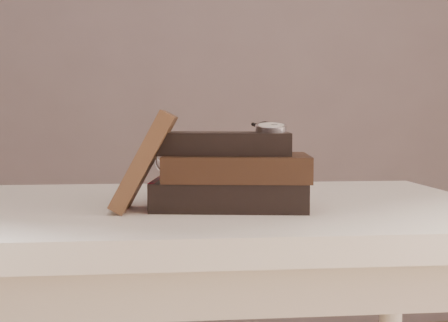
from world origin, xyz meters
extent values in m
cube|color=slate|center=(0.00, 1.75, 1.35)|extent=(3.50, 0.02, 2.70)
cube|color=white|center=(0.00, 0.35, 0.73)|extent=(1.00, 0.60, 0.04)
cube|color=white|center=(0.00, 0.35, 0.67)|extent=(0.88, 0.49, 0.08)
cube|color=black|center=(0.05, 0.30, 0.77)|extent=(0.26, 0.20, 0.05)
cube|color=beige|center=(0.05, 0.30, 0.77)|extent=(0.26, 0.19, 0.04)
cube|color=gold|center=(-0.06, 0.34, 0.77)|extent=(0.01, 0.01, 0.05)
cube|color=maroon|center=(-0.07, 0.32, 0.77)|extent=(0.03, 0.15, 0.05)
cube|color=black|center=(0.06, 0.29, 0.82)|extent=(0.25, 0.19, 0.04)
cube|color=beige|center=(0.06, 0.29, 0.82)|extent=(0.24, 0.17, 0.03)
cube|color=gold|center=(-0.05, 0.33, 0.82)|extent=(0.01, 0.01, 0.04)
cube|color=black|center=(0.04, 0.31, 0.85)|extent=(0.23, 0.18, 0.04)
cube|color=beige|center=(0.04, 0.31, 0.85)|extent=(0.22, 0.16, 0.03)
cube|color=gold|center=(-0.06, 0.35, 0.85)|extent=(0.01, 0.01, 0.04)
cube|color=#3F2718|center=(-0.09, 0.27, 0.83)|extent=(0.11, 0.11, 0.16)
cylinder|color=silver|center=(0.11, 0.27, 0.88)|extent=(0.06, 0.06, 0.02)
cylinder|color=white|center=(0.11, 0.27, 0.88)|extent=(0.05, 0.05, 0.01)
torus|color=silver|center=(0.11, 0.27, 0.88)|extent=(0.05, 0.05, 0.01)
cylinder|color=silver|center=(0.12, 0.30, 0.88)|extent=(0.01, 0.01, 0.01)
cube|color=black|center=(0.11, 0.28, 0.88)|extent=(0.00, 0.01, 0.00)
cube|color=black|center=(0.12, 0.27, 0.88)|extent=(0.01, 0.00, 0.00)
sphere|color=black|center=(0.12, 0.31, 0.88)|extent=(0.01, 0.01, 0.01)
sphere|color=black|center=(0.12, 0.32, 0.89)|extent=(0.01, 0.01, 0.01)
sphere|color=black|center=(0.11, 0.33, 0.89)|extent=(0.01, 0.01, 0.01)
sphere|color=black|center=(0.11, 0.34, 0.89)|extent=(0.01, 0.01, 0.01)
sphere|color=black|center=(0.11, 0.35, 0.88)|extent=(0.01, 0.01, 0.01)
sphere|color=black|center=(0.11, 0.37, 0.88)|extent=(0.01, 0.01, 0.01)
sphere|color=black|center=(0.11, 0.38, 0.88)|extent=(0.01, 0.01, 0.01)
sphere|color=black|center=(0.10, 0.39, 0.88)|extent=(0.01, 0.01, 0.01)
sphere|color=black|center=(0.10, 0.40, 0.88)|extent=(0.01, 0.01, 0.01)
torus|color=silver|center=(-0.05, 0.39, 0.82)|extent=(0.05, 0.02, 0.05)
torus|color=silver|center=(0.00, 0.38, 0.82)|extent=(0.05, 0.02, 0.05)
cylinder|color=silver|center=(-0.02, 0.39, 0.82)|extent=(0.01, 0.01, 0.00)
cylinder|color=silver|center=(-0.06, 0.45, 0.81)|extent=(0.02, 0.11, 0.03)
cylinder|color=silver|center=(0.03, 0.44, 0.81)|extent=(0.02, 0.11, 0.03)
camera|label=1|loc=(-0.05, -0.63, 0.89)|focal=46.05mm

